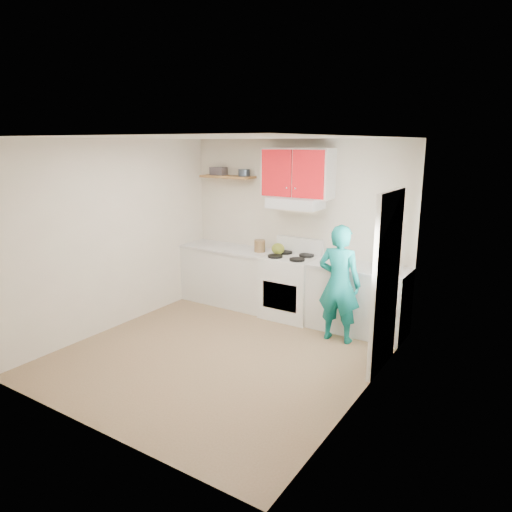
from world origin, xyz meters
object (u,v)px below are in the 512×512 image
Objects in this scene: stove at (290,287)px; kettle at (278,249)px; crock at (260,247)px; tin at (244,173)px; person at (339,284)px.

kettle is (-0.24, 0.05, 0.54)m from stove.
stove is 0.78m from crock.
crock reaches higher than kettle.
tin reaches higher than crock.
person is (1.88, -0.61, -1.32)m from tin.
crock is 0.13× the size of person.
tin is 0.11× the size of person.
crock is 1.58m from person.
tin is 1.17m from crock.
stove is 4.54× the size of crock.
tin is 1.30m from kettle.
tin is 2.37m from person.
person is at bearing -8.16° from kettle.
kettle is 0.13× the size of person.
crock is at bearing -19.58° from person.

